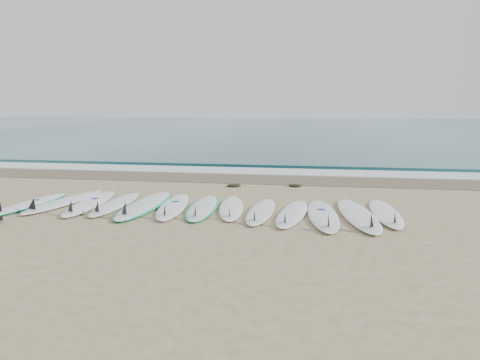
# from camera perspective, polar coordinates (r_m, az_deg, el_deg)

# --- Properties ---
(ground) EXTENTS (120.00, 120.00, 0.00)m
(ground) POSITION_cam_1_polar(r_m,az_deg,el_deg) (9.54, -4.81, -3.70)
(ground) COLOR tan
(ocean) EXTENTS (120.00, 55.00, 0.03)m
(ocean) POSITION_cam_1_polar(r_m,az_deg,el_deg) (41.62, 6.28, 6.34)
(ocean) COLOR #256163
(ocean) RESTS_ON ground
(wet_sand_band) EXTENTS (120.00, 1.80, 0.01)m
(wet_sand_band) POSITION_cam_1_polar(r_m,az_deg,el_deg) (13.48, -0.54, 0.20)
(wet_sand_band) COLOR brown
(wet_sand_band) RESTS_ON ground
(foam_band) EXTENTS (120.00, 1.40, 0.04)m
(foam_band) POSITION_cam_1_polar(r_m,az_deg,el_deg) (14.84, 0.40, 1.10)
(foam_band) COLOR silver
(foam_band) RESTS_ON ground
(wave_crest) EXTENTS (120.00, 1.00, 0.10)m
(wave_crest) POSITION_cam_1_polar(r_m,az_deg,el_deg) (16.31, 1.22, 1.94)
(wave_crest) COLOR #256163
(wave_crest) RESTS_ON ground
(surfboard_0) EXTENTS (0.75, 2.43, 0.30)m
(surfboard_0) POSITION_cam_1_polar(r_m,az_deg,el_deg) (10.85, -24.38, -2.68)
(surfboard_0) COLOR white
(surfboard_0) RESTS_ON ground
(surfboard_1) EXTENTS (0.91, 2.71, 0.34)m
(surfboard_1) POSITION_cam_1_polar(r_m,az_deg,el_deg) (10.75, -20.78, -2.48)
(surfboard_1) COLOR silver
(surfboard_1) RESTS_ON ground
(surfboard_2) EXTENTS (0.81, 2.70, 0.34)m
(surfboard_2) POSITION_cam_1_polar(r_m,az_deg,el_deg) (10.40, -17.93, -2.70)
(surfboard_2) COLOR white
(surfboard_2) RESTS_ON ground
(surfboard_3) EXTENTS (0.60, 2.50, 0.32)m
(surfboard_3) POSITION_cam_1_polar(r_m,az_deg,el_deg) (10.19, -15.03, -2.83)
(surfboard_3) COLOR white
(surfboard_3) RESTS_ON ground
(surfboard_4) EXTENTS (0.72, 2.90, 0.37)m
(surfboard_4) POSITION_cam_1_polar(r_m,az_deg,el_deg) (9.96, -11.61, -2.98)
(surfboard_4) COLOR white
(surfboard_4) RESTS_ON ground
(surfboard_5) EXTENTS (0.88, 2.61, 0.33)m
(surfboard_5) POSITION_cam_1_polar(r_m,az_deg,el_deg) (9.71, -8.20, -3.19)
(surfboard_5) COLOR white
(surfboard_5) RESTS_ON ground
(surfboard_6) EXTENTS (0.81, 2.49, 0.31)m
(surfboard_6) POSITION_cam_1_polar(r_m,az_deg,el_deg) (9.58, -4.60, -3.36)
(surfboard_6) COLOR silver
(surfboard_6) RESTS_ON ground
(surfboard_7) EXTENTS (0.81, 2.36, 0.30)m
(surfboard_7) POSITION_cam_1_polar(r_m,az_deg,el_deg) (9.49, -1.07, -3.42)
(surfboard_7) COLOR white
(surfboard_7) RESTS_ON ground
(surfboard_8) EXTENTS (0.53, 2.37, 0.30)m
(surfboard_8) POSITION_cam_1_polar(r_m,az_deg,el_deg) (9.19, 2.54, -3.84)
(surfboard_8) COLOR white
(surfboard_8) RESTS_ON ground
(surfboard_9) EXTENTS (0.73, 2.45, 0.31)m
(surfboard_9) POSITION_cam_1_polar(r_m,az_deg,el_deg) (9.07, 6.37, -4.06)
(surfboard_9) COLOR white
(surfboard_9) RESTS_ON ground
(surfboard_10) EXTENTS (0.78, 2.71, 0.34)m
(surfboard_10) POSITION_cam_1_polar(r_m,az_deg,el_deg) (8.99, 10.10, -4.24)
(surfboard_10) COLOR white
(surfboard_10) RESTS_ON ground
(surfboard_11) EXTENTS (0.96, 2.91, 0.37)m
(surfboard_11) POSITION_cam_1_polar(r_m,az_deg,el_deg) (9.12, 14.28, -4.16)
(surfboard_11) COLOR white
(surfboard_11) RESTS_ON ground
(surfboard_12) EXTENTS (0.60, 2.49, 0.32)m
(surfboard_12) POSITION_cam_1_polar(r_m,az_deg,el_deg) (9.45, 17.37, -3.89)
(surfboard_12) COLOR white
(surfboard_12) RESTS_ON ground
(seaweed_near) EXTENTS (0.37, 0.29, 0.07)m
(seaweed_near) POSITION_cam_1_polar(r_m,az_deg,el_deg) (12.17, -0.75, -0.65)
(seaweed_near) COLOR black
(seaweed_near) RESTS_ON ground
(seaweed_far) EXTENTS (0.35, 0.27, 0.07)m
(seaweed_far) POSITION_cam_1_polar(r_m,az_deg,el_deg) (12.26, 6.74, -0.66)
(seaweed_far) COLOR black
(seaweed_far) RESTS_ON ground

